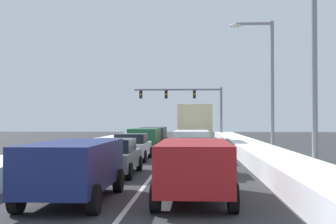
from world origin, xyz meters
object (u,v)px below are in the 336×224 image
(suv_red_right_lane_nearest, at_px, (194,165))
(box_truck_right_lane_fourth, at_px, (195,125))
(street_lamp_right_mid, at_px, (266,76))
(sedan_black_right_lane_fifth, at_px, (196,137))
(sedan_tan_right_lane_second, at_px, (198,155))
(suv_green_center_lane_fourth, at_px, (145,137))
(street_lamp_right_near, at_px, (305,49))
(suv_navy_center_lane_nearest, at_px, (74,165))
(suv_white_right_lane_third, at_px, (192,142))
(traffic_light_gantry, at_px, (190,100))
(suv_charcoal_center_lane_fifth, at_px, (154,135))
(sedan_gray_center_lane_second, at_px, (113,157))
(sedan_silver_center_lane_third, at_px, (132,147))

(suv_red_right_lane_nearest, height_order, box_truck_right_lane_fourth, box_truck_right_lane_fourth)
(street_lamp_right_mid, bearing_deg, sedan_black_right_lane_fifth, 107.48)
(sedan_tan_right_lane_second, distance_m, suv_green_center_lane_fourth, 13.70)
(street_lamp_right_near, bearing_deg, box_truck_right_lane_fourth, 105.41)
(suv_navy_center_lane_nearest, height_order, street_lamp_right_near, street_lamp_right_near)
(suv_red_right_lane_nearest, xyz_separation_m, suv_white_right_lane_third, (-0.17, 13.13, 0.00))
(street_lamp_right_near, bearing_deg, suv_white_right_lane_third, 118.43)
(traffic_light_gantry, bearing_deg, sedan_black_right_lane_fifth, -86.89)
(sedan_tan_right_lane_second, height_order, suv_white_right_lane_third, suv_white_right_lane_third)
(suv_navy_center_lane_nearest, distance_m, street_lamp_right_mid, 17.07)
(suv_red_right_lane_nearest, distance_m, suv_charcoal_center_lane_fifth, 26.19)
(suv_red_right_lane_nearest, relative_size, sedan_black_right_lane_fifth, 1.09)
(suv_white_right_lane_third, xyz_separation_m, box_truck_right_lane_fourth, (0.20, 7.28, 0.88))
(suv_charcoal_center_lane_fifth, bearing_deg, suv_navy_center_lane_nearest, -89.56)
(street_lamp_right_mid, bearing_deg, sedan_gray_center_lane_second, -131.60)
(box_truck_right_lane_fourth, height_order, traffic_light_gantry, traffic_light_gantry)
(suv_navy_center_lane_nearest, height_order, sedan_silver_center_lane_third, suv_navy_center_lane_nearest)
(suv_white_right_lane_third, xyz_separation_m, suv_navy_center_lane_nearest, (-3.19, -13.51, 0.00))
(suv_charcoal_center_lane_fifth, bearing_deg, sedan_gray_center_lane_second, -89.46)
(sedan_silver_center_lane_third, bearing_deg, suv_green_center_lane_fourth, 90.37)
(suv_white_right_lane_third, distance_m, suv_charcoal_center_lane_fifth, 13.25)
(suv_green_center_lane_fourth, relative_size, suv_charcoal_center_lane_fifth, 1.00)
(suv_red_right_lane_nearest, bearing_deg, suv_charcoal_center_lane_fifth, 97.83)
(suv_red_right_lane_nearest, relative_size, suv_green_center_lane_fourth, 1.00)
(suv_white_right_lane_third, xyz_separation_m, sedan_gray_center_lane_second, (-3.20, -7.46, -0.25))
(sedan_tan_right_lane_second, height_order, street_lamp_right_mid, street_lamp_right_mid)
(sedan_tan_right_lane_second, relative_size, suv_green_center_lane_fourth, 0.92)
(suv_green_center_lane_fourth, bearing_deg, box_truck_right_lane_fourth, 11.02)
(suv_red_right_lane_nearest, distance_m, suv_green_center_lane_fourth, 20.04)
(suv_red_right_lane_nearest, height_order, sedan_black_right_lane_fifth, suv_red_right_lane_nearest)
(sedan_tan_right_lane_second, bearing_deg, suv_red_right_lane_nearest, -91.41)
(sedan_gray_center_lane_second, distance_m, suv_green_center_lane_fourth, 14.04)
(suv_white_right_lane_third, distance_m, sedan_silver_center_lane_third, 3.47)
(suv_red_right_lane_nearest, height_order, suv_navy_center_lane_nearest, same)
(box_truck_right_lane_fourth, relative_size, sedan_gray_center_lane_second, 1.60)
(suv_white_right_lane_third, bearing_deg, traffic_light_gantry, 90.80)
(sedan_gray_center_lane_second, height_order, street_lamp_right_near, street_lamp_right_near)
(sedan_gray_center_lane_second, relative_size, street_lamp_right_mid, 0.54)
(suv_green_center_lane_fourth, distance_m, traffic_light_gantry, 21.33)
(sedan_black_right_lane_fifth, distance_m, suv_charcoal_center_lane_fifth, 4.09)
(suv_red_right_lane_nearest, relative_size, sedan_gray_center_lane_second, 1.09)
(suv_white_right_lane_third, bearing_deg, box_truck_right_lane_fourth, 88.44)
(suv_red_right_lane_nearest, distance_m, sedan_black_right_lane_fifth, 27.64)
(sedan_silver_center_lane_third, height_order, street_lamp_right_mid, street_lamp_right_mid)
(suv_navy_center_lane_nearest, xyz_separation_m, sedan_silver_center_lane_third, (-0.23, 12.96, -0.25))
(sedan_tan_right_lane_second, relative_size, suv_charcoal_center_lane_fifth, 0.92)
(street_lamp_right_near, relative_size, street_lamp_right_mid, 1.03)
(box_truck_right_lane_fourth, height_order, suv_charcoal_center_lane_fifth, box_truck_right_lane_fourth)
(suv_white_right_lane_third, xyz_separation_m, suv_charcoal_center_lane_fifth, (-3.39, 12.81, 0.00))
(suv_white_right_lane_third, relative_size, suv_green_center_lane_fourth, 1.00)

